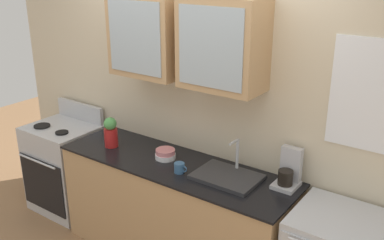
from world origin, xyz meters
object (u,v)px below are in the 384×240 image
stove_range (65,167)px  sink_faucet (227,176)px  cup_near_sink (180,168)px  coffee_maker (288,172)px  bowl_stack (165,154)px  vase (111,132)px

stove_range → sink_faucet: 1.96m
cup_near_sink → coffee_maker: (0.77, 0.30, 0.07)m
cup_near_sink → sink_faucet: bearing=20.6°
sink_faucet → bowl_stack: sink_faucet is taller
stove_range → cup_near_sink: 1.63m
bowl_stack → stove_range: bearing=-178.3°
cup_near_sink → bowl_stack: bearing=151.4°
bowl_stack → coffee_maker: coffee_maker is taller
stove_range → coffee_maker: bearing=4.9°
bowl_stack → vase: (-0.55, -0.08, 0.09)m
stove_range → coffee_maker: coffee_maker is taller
sink_faucet → bowl_stack: 0.60m
stove_range → coffee_maker: (2.32, 0.20, 0.55)m
stove_range → vase: 0.95m
vase → coffee_maker: bearing=8.8°
bowl_stack → vase: 0.56m
sink_faucet → bowl_stack: (-0.60, 0.00, 0.02)m
stove_range → vase: vase is taller
vase → stove_range: bearing=176.8°
cup_near_sink → coffee_maker: size_ratio=0.39×
stove_range → bowl_stack: 1.39m
stove_range → coffee_maker: 2.40m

